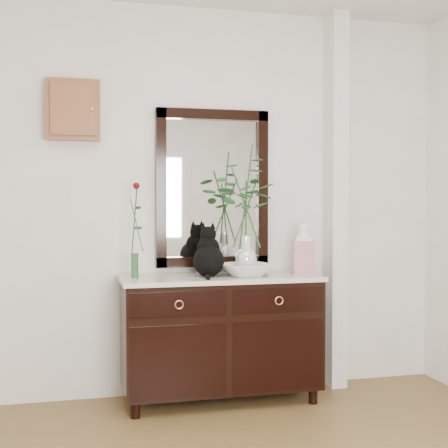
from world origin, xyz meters
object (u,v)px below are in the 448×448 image
object	(u,v)px
sideboard	(220,331)
cat	(209,251)
lotus_bowl	(246,270)
ginger_jar	(303,247)

from	to	relation	value
sideboard	cat	xyz separation A→B (m)	(-0.08, -0.00, 0.55)
sideboard	cat	world-z (taller)	cat
lotus_bowl	ginger_jar	bearing A→B (deg)	1.97
cat	lotus_bowl	world-z (taller)	cat
lotus_bowl	ginger_jar	distance (m)	0.43
lotus_bowl	ginger_jar	size ratio (longest dim) A/B	0.92
lotus_bowl	cat	bearing A→B (deg)	168.11
sideboard	ginger_jar	size ratio (longest dim) A/B	3.65
sideboard	lotus_bowl	world-z (taller)	lotus_bowl
sideboard	ginger_jar	world-z (taller)	ginger_jar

